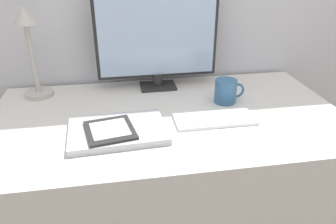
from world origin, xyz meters
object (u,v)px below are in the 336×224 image
(coffee_mug, at_px, (226,91))
(keyboard, at_px, (215,119))
(monitor, at_px, (157,37))
(laptop, at_px, (118,131))
(ereader, at_px, (110,130))
(desk_lamp, at_px, (30,43))

(coffee_mug, bearing_deg, keyboard, -121.13)
(monitor, distance_m, laptop, 0.49)
(ereader, bearing_deg, laptop, 38.01)
(keyboard, distance_m, ereader, 0.38)
(ereader, bearing_deg, coffee_mug, 23.69)
(monitor, relative_size, coffee_mug, 4.22)
(monitor, height_order, ereader, monitor)
(laptop, distance_m, ereader, 0.04)
(desk_lamp, bearing_deg, monitor, 1.03)
(ereader, bearing_deg, desk_lamp, 126.39)
(ereader, relative_size, coffee_mug, 1.54)
(monitor, distance_m, ereader, 0.50)
(desk_lamp, bearing_deg, keyboard, -27.20)
(keyboard, distance_m, coffee_mug, 0.18)
(laptop, distance_m, desk_lamp, 0.54)
(monitor, height_order, desk_lamp, monitor)
(keyboard, relative_size, laptop, 0.87)
(monitor, xyz_separation_m, ereader, (-0.22, -0.41, -0.20))
(ereader, bearing_deg, monitor, 62.04)
(laptop, relative_size, coffee_mug, 2.71)
(monitor, relative_size, keyboard, 1.79)
(monitor, bearing_deg, keyboard, -65.72)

